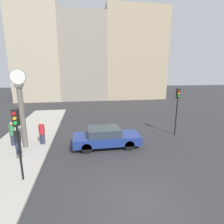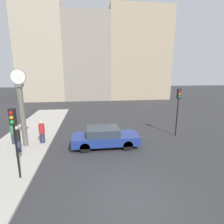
{
  "view_description": "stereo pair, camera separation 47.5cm",
  "coord_description": "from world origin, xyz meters",
  "px_view_note": "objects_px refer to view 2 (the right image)",
  "views": [
    {
      "loc": [
        -2.12,
        -5.91,
        5.07
      ],
      "look_at": [
        0.16,
        7.67,
        1.96
      ],
      "focal_mm": 28.0,
      "sensor_mm": 36.0,
      "label": 1
    },
    {
      "loc": [
        -1.65,
        -5.98,
        5.07
      ],
      "look_at": [
        0.16,
        7.67,
        1.96
      ],
      "focal_mm": 28.0,
      "sensor_mm": 36.0,
      "label": 2
    }
  ],
  "objects_px": {
    "sedan_car": "(105,137)",
    "traffic_light_far": "(178,103)",
    "pedestrian_black_jacket": "(18,139)",
    "pedestrian_green_hoodie": "(13,133)",
    "traffic_light_near": "(14,129)",
    "street_clock": "(22,109)",
    "pedestrian_red_top": "(42,132)"
  },
  "relations": [
    {
      "from": "pedestrian_black_jacket",
      "to": "sedan_car",
      "type": "bearing_deg",
      "value": 3.49
    },
    {
      "from": "street_clock",
      "to": "pedestrian_black_jacket",
      "type": "xyz_separation_m",
      "value": [
        -0.12,
        -0.94,
        -1.74
      ]
    },
    {
      "from": "traffic_light_near",
      "to": "pedestrian_black_jacket",
      "type": "height_order",
      "value": "traffic_light_near"
    },
    {
      "from": "traffic_light_far",
      "to": "pedestrian_green_hoodie",
      "type": "distance_m",
      "value": 12.48
    },
    {
      "from": "street_clock",
      "to": "pedestrian_red_top",
      "type": "xyz_separation_m",
      "value": [
        1.03,
        0.4,
        -1.77
      ]
    },
    {
      "from": "street_clock",
      "to": "pedestrian_green_hoodie",
      "type": "height_order",
      "value": "street_clock"
    },
    {
      "from": "pedestrian_black_jacket",
      "to": "pedestrian_green_hoodie",
      "type": "xyz_separation_m",
      "value": [
        -0.8,
        1.42,
        -0.02
      ]
    },
    {
      "from": "traffic_light_far",
      "to": "street_clock",
      "type": "xyz_separation_m",
      "value": [
        -11.42,
        -0.82,
        -0.06
      ]
    },
    {
      "from": "sedan_car",
      "to": "pedestrian_green_hoodie",
      "type": "distance_m",
      "value": 6.47
    },
    {
      "from": "sedan_car",
      "to": "pedestrian_black_jacket",
      "type": "xyz_separation_m",
      "value": [
        -5.57,
        -0.34,
        0.24
      ]
    },
    {
      "from": "sedan_car",
      "to": "pedestrian_green_hoodie",
      "type": "bearing_deg",
      "value": 170.36
    },
    {
      "from": "traffic_light_near",
      "to": "pedestrian_black_jacket",
      "type": "bearing_deg",
      "value": 110.86
    },
    {
      "from": "sedan_car",
      "to": "pedestrian_green_hoodie",
      "type": "height_order",
      "value": "pedestrian_green_hoodie"
    },
    {
      "from": "traffic_light_far",
      "to": "pedestrian_black_jacket",
      "type": "height_order",
      "value": "traffic_light_far"
    },
    {
      "from": "sedan_car",
      "to": "traffic_light_far",
      "type": "distance_m",
      "value": 6.47
    },
    {
      "from": "street_clock",
      "to": "pedestrian_black_jacket",
      "type": "distance_m",
      "value": 1.98
    },
    {
      "from": "pedestrian_black_jacket",
      "to": "pedestrian_green_hoodie",
      "type": "bearing_deg",
      "value": 119.45
    },
    {
      "from": "traffic_light_near",
      "to": "traffic_light_far",
      "type": "distance_m",
      "value": 11.44
    },
    {
      "from": "sedan_car",
      "to": "traffic_light_near",
      "type": "height_order",
      "value": "traffic_light_near"
    },
    {
      "from": "traffic_light_near",
      "to": "traffic_light_far",
      "type": "relative_size",
      "value": 0.88
    },
    {
      "from": "traffic_light_far",
      "to": "pedestrian_green_hoodie",
      "type": "height_order",
      "value": "traffic_light_far"
    },
    {
      "from": "sedan_car",
      "to": "traffic_light_far",
      "type": "xyz_separation_m",
      "value": [
        5.97,
        1.42,
        2.05
      ]
    },
    {
      "from": "pedestrian_green_hoodie",
      "to": "pedestrian_red_top",
      "type": "bearing_deg",
      "value": -2.42
    },
    {
      "from": "pedestrian_red_top",
      "to": "pedestrian_black_jacket",
      "type": "relative_size",
      "value": 0.97
    },
    {
      "from": "traffic_light_near",
      "to": "pedestrian_black_jacket",
      "type": "distance_m",
      "value": 3.61
    },
    {
      "from": "pedestrian_green_hoodie",
      "to": "traffic_light_near",
      "type": "bearing_deg",
      "value": -66.25
    },
    {
      "from": "street_clock",
      "to": "pedestrian_green_hoodie",
      "type": "distance_m",
      "value": 2.04
    },
    {
      "from": "traffic_light_far",
      "to": "pedestrian_green_hoodie",
      "type": "bearing_deg",
      "value": -178.44
    },
    {
      "from": "traffic_light_near",
      "to": "street_clock",
      "type": "height_order",
      "value": "street_clock"
    },
    {
      "from": "traffic_light_far",
      "to": "pedestrian_red_top",
      "type": "relative_size",
      "value": 2.37
    },
    {
      "from": "traffic_light_near",
      "to": "pedestrian_green_hoodie",
      "type": "bearing_deg",
      "value": 113.75
    },
    {
      "from": "pedestrian_black_jacket",
      "to": "traffic_light_far",
      "type": "bearing_deg",
      "value": 8.66
    }
  ]
}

